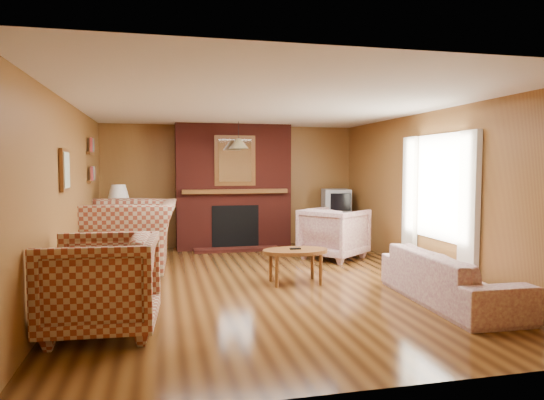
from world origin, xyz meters
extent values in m
plane|color=#3F220D|center=(0.00, 0.00, 0.00)|extent=(6.50, 6.50, 0.00)
plane|color=white|center=(0.00, 0.00, 2.40)|extent=(6.50, 6.50, 0.00)
plane|color=olive|center=(0.00, 3.25, 1.20)|extent=(6.50, 0.00, 6.50)
plane|color=olive|center=(0.00, -3.25, 1.20)|extent=(6.50, 0.00, 6.50)
plane|color=olive|center=(-2.50, 0.00, 1.20)|extent=(0.00, 6.50, 6.50)
plane|color=olive|center=(2.50, 0.00, 1.20)|extent=(0.00, 6.50, 6.50)
cube|color=#4E1711|center=(0.00, 3.00, 1.20)|extent=(2.20, 0.50, 2.40)
cube|color=black|center=(0.00, 2.77, 0.45)|extent=(0.90, 0.06, 0.80)
cube|color=#4E1711|center=(0.00, 2.60, 0.03)|extent=(1.60, 0.35, 0.06)
cube|color=brown|center=(0.00, 2.73, 1.12)|extent=(2.00, 0.18, 0.08)
cube|color=brown|center=(0.00, 2.76, 1.70)|extent=(0.78, 0.05, 0.95)
cube|color=white|center=(0.00, 2.73, 1.70)|extent=(0.62, 0.02, 0.80)
cube|color=beige|center=(2.44, -0.95, 1.05)|extent=(0.08, 0.35, 2.00)
cube|color=beige|center=(2.44, 0.55, 1.05)|extent=(0.08, 0.35, 2.00)
cube|color=white|center=(2.48, -0.20, 1.30)|extent=(0.03, 1.10, 1.50)
cube|color=brown|center=(-2.47, 1.90, 1.35)|extent=(0.06, 0.55, 0.04)
cube|color=brown|center=(-2.47, 1.90, 1.80)|extent=(0.06, 0.55, 0.04)
cube|color=brown|center=(-2.47, -0.30, 1.55)|extent=(0.04, 0.40, 0.50)
cube|color=beige|center=(-2.44, -0.30, 1.55)|extent=(0.01, 0.32, 0.42)
cylinder|color=black|center=(0.00, 2.30, 2.22)|extent=(0.01, 0.01, 0.35)
cone|color=#A86E43|center=(0.00, 2.30, 2.00)|extent=(0.36, 0.36, 0.18)
imported|color=maroon|center=(-1.85, 1.47, 0.52)|extent=(1.48, 1.68, 1.05)
imported|color=maroon|center=(-1.95, -1.58, 0.47)|extent=(1.10, 1.08, 0.95)
imported|color=beige|center=(1.90, -1.39, 0.30)|extent=(0.86, 2.06, 0.60)
imported|color=beige|center=(1.53, 1.48, 0.44)|extent=(1.34, 1.33, 0.88)
ellipsoid|color=brown|center=(0.40, -0.08, 0.44)|extent=(0.90, 0.56, 0.05)
cube|color=black|center=(0.40, -0.08, 0.48)|extent=(0.15, 0.05, 0.02)
cylinder|color=brown|center=(0.70, 0.10, 0.21)|extent=(0.05, 0.05, 0.42)
cylinder|color=brown|center=(0.09, 0.10, 0.21)|extent=(0.05, 0.05, 0.42)
cylinder|color=brown|center=(0.70, -0.26, 0.21)|extent=(0.05, 0.05, 0.42)
cylinder|color=brown|center=(0.09, -0.26, 0.21)|extent=(0.05, 0.05, 0.42)
cube|color=brown|center=(-2.10, 2.45, 0.33)|extent=(0.53, 0.53, 0.66)
sphere|color=silver|center=(-2.10, 2.45, 0.81)|extent=(0.30, 0.30, 0.30)
cylinder|color=black|center=(-2.10, 2.45, 0.98)|extent=(0.03, 0.03, 0.09)
cone|color=white|center=(-2.10, 2.45, 1.14)|extent=(0.37, 0.37, 0.26)
cube|color=black|center=(2.05, 2.80, 0.33)|extent=(0.60, 0.55, 0.65)
cube|color=#9B9EA2|center=(2.05, 2.80, 0.89)|extent=(0.59, 0.57, 0.48)
cube|color=black|center=(2.05, 2.54, 0.89)|extent=(0.40, 0.08, 0.34)
camera|label=1|loc=(-1.37, -6.36, 1.60)|focal=32.00mm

